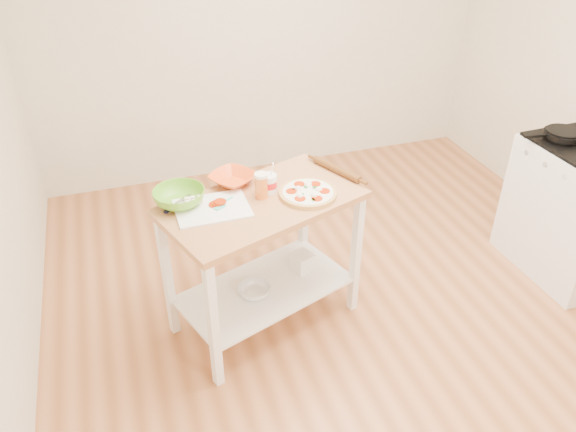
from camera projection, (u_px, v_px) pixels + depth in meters
The scene contains 14 objects.
room_shell at pixel (383, 127), 2.92m from camera, with size 4.04×4.54×2.74m.
prep_island at pixel (263, 237), 3.30m from camera, with size 1.26×0.95×0.90m.
skillet at pixel (562, 134), 3.72m from camera, with size 0.40×0.26×0.03m.
pizza at pixel (308, 193), 3.20m from camera, with size 0.33×0.33×0.05m.
cutting_board at pixel (212, 208), 3.08m from camera, with size 0.40×0.30×0.04m.
spatula at pixel (223, 204), 3.10m from camera, with size 0.13×0.12×0.01m.
knife at pixel (176, 205), 3.09m from camera, with size 0.21×0.20×0.01m.
orange_bowl at pixel (232, 179), 3.31m from camera, with size 0.25×0.25×0.06m, color #EE541D.
green_bowl at pixel (179, 197), 3.10m from camera, with size 0.29×0.29×0.09m, color #62AF25.
beer_pint at pixel (261, 185), 3.15m from camera, with size 0.08×0.08×0.15m.
yogurt_tub at pixel (269, 183), 3.21m from camera, with size 0.09×0.09×0.20m.
rolling_pin at pixel (337, 170), 3.42m from camera, with size 0.04×0.04×0.37m, color brown.
shelf_glass_bowl at pixel (254, 291), 3.44m from camera, with size 0.20×0.20×0.06m, color silver.
shelf_bin at pixel (302, 262), 3.63m from camera, with size 0.12×0.12×0.12m, color white.
Camera 1 is at (-1.32, -2.40, 2.55)m, focal length 35.00 mm.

